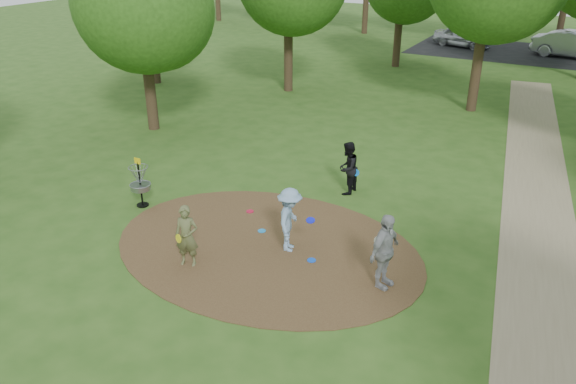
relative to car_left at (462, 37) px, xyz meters
The scene contains 15 objects.
ground 30.21m from the car_left, 86.27° to the right, with size 100.00×100.00×0.00m, color #2D5119.
dirt_clearing 30.21m from the car_left, 86.27° to the right, with size 8.40×8.40×0.02m, color #47301C.
footpath 29.40m from the car_left, 73.26° to the right, with size 2.00×40.00×0.01m, color #8C7A5B.
parking_lot 4.02m from the car_left, ahead, with size 14.00×8.00×0.01m, color black.
player_observer_with_disc 31.79m from the car_left, 88.71° to the right, with size 0.68×0.58×1.60m.
player_throwing_with_disc 30.05m from the car_left, 85.11° to the right, with size 1.20×1.25×1.73m.
player_walking_with_disc 26.17m from the car_left, 84.55° to the right, with size 0.72×0.83×1.68m.
player_waiting_with_disc 30.81m from the car_left, 80.21° to the right, with size 0.68×1.16×1.86m.
disc_ground_cyan 29.54m from the car_left, 87.19° to the right, with size 0.22×0.22×0.02m, color #1A84D2.
disc_ground_blue 30.38m from the car_left, 83.72° to the right, with size 0.22×0.22×0.02m, color blue.
disc_ground_red 28.67m from the car_left, 88.93° to the right, with size 0.22×0.22×0.02m, color red.
car_left is the anchor object (origin of this frame).
car_right 7.13m from the car_left, ahead, with size 1.75×5.02×1.66m, color #9A9AA1.
disc_golf_basket 29.95m from the car_left, 94.86° to the right, with size 0.63×0.63×1.54m.
tree_ring 21.86m from the car_left, 76.01° to the right, with size 37.13×46.17×9.80m.
Camera 1 is at (6.60, -10.84, 7.58)m, focal length 35.00 mm.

